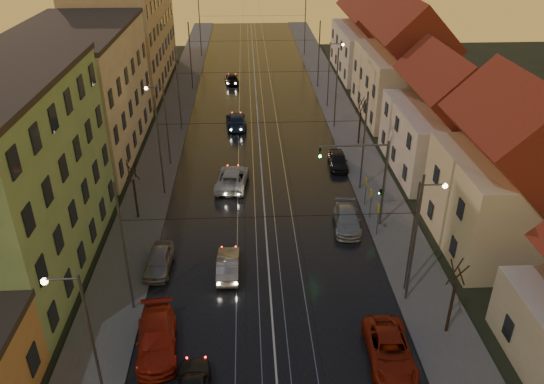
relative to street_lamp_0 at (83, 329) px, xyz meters
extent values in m
cube|color=black|center=(9.10, 38.00, -4.87)|extent=(16.00, 120.00, 0.04)
cube|color=#4C4C4C|center=(-0.90, 38.00, -4.81)|extent=(4.00, 120.00, 0.15)
cube|color=#4C4C4C|center=(19.10, 38.00, -4.81)|extent=(4.00, 120.00, 0.15)
cube|color=gray|center=(6.90, 38.00, -4.83)|extent=(0.06, 120.00, 0.03)
cube|color=gray|center=(8.33, 38.00, -4.83)|extent=(0.06, 120.00, 0.03)
cube|color=gray|center=(9.87, 38.00, -4.83)|extent=(0.06, 120.00, 0.03)
cube|color=gray|center=(11.30, 38.00, -4.83)|extent=(0.06, 120.00, 0.03)
cube|color=tan|center=(-8.40, 32.00, 1.11)|extent=(10.00, 20.00, 12.00)
cube|color=tan|center=(-8.40, 56.00, 2.11)|extent=(10.00, 24.00, 14.00)
cube|color=beige|center=(26.10, 13.00, -1.39)|extent=(8.50, 10.00, 7.00)
pyramid|color=#5E1F15|center=(26.10, 13.00, 4.01)|extent=(8.67, 10.20, 3.80)
cube|color=beige|center=(26.10, 26.00, -1.89)|extent=(9.00, 12.00, 6.00)
pyramid|color=#5E1F15|center=(26.10, 26.00, 2.71)|extent=(9.18, 12.24, 3.20)
cube|color=beige|center=(26.10, 41.00, -1.14)|extent=(9.00, 14.00, 7.50)
pyramid|color=#5E1F15|center=(26.10, 41.00, 4.61)|extent=(9.18, 14.28, 4.00)
cube|color=beige|center=(26.10, 59.00, -1.64)|extent=(9.00, 16.00, 6.50)
pyramid|color=#5E1F15|center=(26.10, 59.00, 3.36)|extent=(9.18, 16.32, 3.50)
cylinder|color=#595B60|center=(0.50, 7.00, -0.39)|extent=(0.16, 0.16, 9.00)
cylinder|color=#595B60|center=(17.70, 7.00, -0.39)|extent=(0.16, 0.16, 9.00)
cylinder|color=#595B60|center=(0.50, 22.00, -0.39)|extent=(0.16, 0.16, 9.00)
cylinder|color=#595B60|center=(17.70, 22.00, -0.39)|extent=(0.16, 0.16, 9.00)
cylinder|color=#595B60|center=(0.50, 37.00, -0.39)|extent=(0.16, 0.16, 9.00)
cylinder|color=#595B60|center=(17.70, 37.00, -0.39)|extent=(0.16, 0.16, 9.00)
cylinder|color=#595B60|center=(0.50, 52.00, -0.39)|extent=(0.16, 0.16, 9.00)
cylinder|color=#595B60|center=(17.70, 52.00, -0.39)|extent=(0.16, 0.16, 9.00)
cylinder|color=#595B60|center=(0.50, 70.00, -0.39)|extent=(0.16, 0.16, 9.00)
cylinder|color=#595B60|center=(17.70, 70.00, -0.39)|extent=(0.16, 0.16, 9.00)
cylinder|color=#595B60|center=(0.30, 0.00, -0.89)|extent=(0.14, 0.14, 8.00)
cylinder|color=#595B60|center=(-0.50, 0.00, 2.91)|extent=(1.60, 0.10, 0.10)
sphere|color=#FFD88C|center=(-1.22, 0.00, 2.81)|extent=(0.32, 0.32, 0.32)
cylinder|color=#595B60|center=(17.90, 8.00, -0.89)|extent=(0.14, 0.14, 8.00)
cylinder|color=#595B60|center=(18.70, 8.00, 2.91)|extent=(1.60, 0.10, 0.10)
sphere|color=#FFD88C|center=(19.42, 8.00, 2.81)|extent=(0.32, 0.32, 0.32)
cylinder|color=#595B60|center=(0.30, 28.00, -0.89)|extent=(0.14, 0.14, 8.00)
cylinder|color=#595B60|center=(-0.50, 28.00, 2.91)|extent=(1.60, 0.10, 0.10)
sphere|color=#FFD88C|center=(-1.22, 28.00, 2.81)|extent=(0.32, 0.32, 0.32)
cylinder|color=#595B60|center=(17.90, 44.00, -0.89)|extent=(0.14, 0.14, 8.00)
cylinder|color=#595B60|center=(18.70, 44.00, 2.91)|extent=(1.60, 0.10, 0.10)
sphere|color=#FFD88C|center=(19.42, 44.00, 2.81)|extent=(0.32, 0.32, 0.32)
cylinder|color=#595B60|center=(18.10, 16.00, -1.29)|extent=(0.20, 0.20, 7.20)
cylinder|color=#595B60|center=(15.50, 16.00, 2.01)|extent=(5.20, 0.14, 0.14)
imported|color=black|center=(13.10, 16.00, 1.41)|extent=(0.15, 0.18, 0.90)
sphere|color=#19FF3F|center=(13.10, 15.88, 1.26)|extent=(0.20, 0.20, 0.20)
cylinder|color=black|center=(-1.10, 18.00, -3.14)|extent=(0.18, 0.18, 3.50)
cylinder|color=black|center=(-0.86, 18.09, -0.59)|extent=(0.37, 0.92, 1.61)
cylinder|color=black|center=(-1.18, 18.23, -0.59)|extent=(0.91, 0.40, 1.61)
cylinder|color=black|center=(-1.33, 17.91, -0.59)|extent=(0.37, 0.92, 1.61)
cylinder|color=black|center=(-0.97, 17.78, -0.59)|extent=(0.84, 0.54, 1.62)
cylinder|color=black|center=(19.30, 4.00, -3.14)|extent=(0.18, 0.18, 3.50)
cylinder|color=black|center=(19.54, 4.09, -0.59)|extent=(0.37, 0.92, 1.61)
cylinder|color=black|center=(19.22, 4.23, -0.59)|extent=(0.91, 0.40, 1.61)
cylinder|color=black|center=(19.07, 3.91, -0.59)|extent=(0.37, 0.92, 1.61)
cylinder|color=black|center=(19.43, 3.78, -0.59)|extent=(0.84, 0.54, 1.62)
cylinder|color=black|center=(19.50, 32.00, -3.14)|extent=(0.18, 0.18, 3.50)
cylinder|color=black|center=(19.74, 32.09, -0.59)|extent=(0.37, 0.92, 1.61)
cylinder|color=black|center=(19.42, 32.23, -0.59)|extent=(0.91, 0.40, 1.61)
cylinder|color=black|center=(19.27, 31.91, -0.59)|extent=(0.37, 0.92, 1.61)
cylinder|color=black|center=(19.63, 31.78, -0.59)|extent=(0.84, 0.54, 1.62)
imported|color=gray|center=(6.33, 10.43, -4.19)|extent=(1.51, 4.24, 1.39)
imported|color=#BABABA|center=(6.41, 23.25, -4.10)|extent=(3.21, 5.88, 1.56)
imported|color=#182749|center=(6.59, 37.77, -4.11)|extent=(2.54, 5.49, 1.55)
imported|color=black|center=(5.81, 54.49, -4.15)|extent=(2.30, 4.51, 1.47)
imported|color=#AF2411|center=(2.48, 3.51, -4.10)|extent=(2.81, 5.60, 1.56)
imported|color=gray|center=(1.55, 11.11, -4.17)|extent=(1.88, 4.26, 1.43)
imported|color=maroon|center=(15.40, 2.09, -4.16)|extent=(2.60, 5.28, 1.44)
imported|color=#9D9EA2|center=(15.45, 15.87, -4.18)|extent=(2.42, 5.04, 1.42)
imported|color=black|center=(16.46, 26.68, -4.17)|extent=(1.85, 4.28, 1.44)
camera|label=1|loc=(7.87, -19.05, 17.36)|focal=35.00mm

